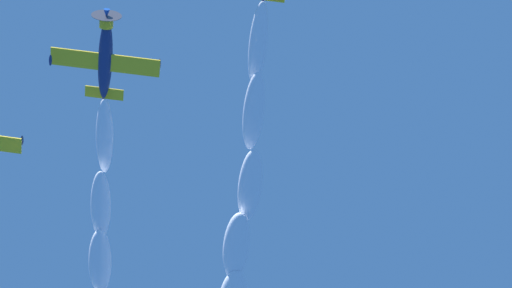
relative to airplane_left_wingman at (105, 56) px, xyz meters
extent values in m
ellipsoid|color=navy|center=(0.19, 0.16, -0.05)|extent=(5.95, 5.37, 2.23)
cylinder|color=yellow|center=(-2.15, -1.86, 0.47)|extent=(1.59, 1.47, 1.31)
cone|color=#194CB2|center=(-2.65, -2.29, 0.58)|extent=(0.96, 0.88, 0.67)
cylinder|color=#3F3F47|center=(-2.54, -2.19, 0.55)|extent=(2.00, 1.91, 2.55)
cube|color=yellow|center=(0.33, 0.27, -0.25)|extent=(6.74, 7.50, 1.16)
ellipsoid|color=navy|center=(3.15, -2.90, 0.13)|extent=(0.89, 0.81, 0.42)
ellipsoid|color=navy|center=(-2.48, 3.43, -0.63)|extent=(0.89, 0.81, 0.42)
cube|color=yellow|center=(2.44, 2.11, -0.49)|extent=(2.72, 2.95, 0.53)
cube|color=navy|center=(2.52, 2.24, 0.00)|extent=(1.13, 0.88, 1.31)
ellipsoid|color=#1E232D|center=(-0.01, 0.04, 0.42)|extent=(1.73, 1.59, 0.97)
ellipsoid|color=navy|center=(3.43, 12.50, 2.49)|extent=(0.89, 0.80, 0.40)
ellipsoid|color=white|center=(5.73, -10.68, -0.83)|extent=(7.24, 6.52, 2.46)
ellipsoid|color=white|center=(10.34, -6.91, -1.51)|extent=(7.45, 6.76, 2.74)
ellipsoid|color=white|center=(15.59, -2.74, -2.57)|extent=(7.66, 6.99, 3.02)
ellipsoid|color=white|center=(19.77, 1.74, -3.33)|extent=(7.88, 7.23, 3.30)
ellipsoid|color=white|center=(5.49, 4.59, -1.00)|extent=(7.24, 6.52, 2.46)
ellipsoid|color=white|center=(10.46, 9.11, -1.80)|extent=(7.45, 6.76, 2.74)
ellipsoid|color=white|center=(14.84, 12.81, -2.52)|extent=(7.66, 6.99, 3.02)
camera|label=1|loc=(-34.10, -39.30, -79.64)|focal=84.15mm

